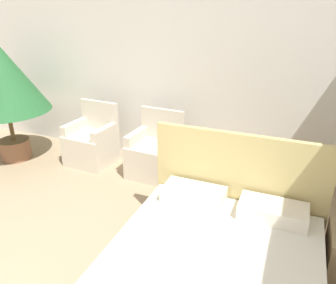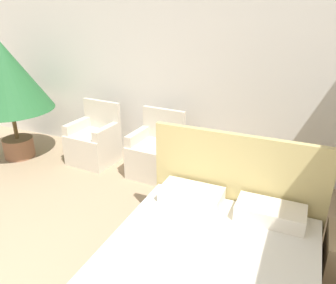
{
  "view_description": "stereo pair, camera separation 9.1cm",
  "coord_description": "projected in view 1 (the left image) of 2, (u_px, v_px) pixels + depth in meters",
  "views": [
    {
      "loc": [
        1.85,
        -0.51,
        2.24
      ],
      "look_at": [
        0.51,
        2.78,
        0.75
      ],
      "focal_mm": 35.0,
      "sensor_mm": 36.0,
      "label": 1
    },
    {
      "loc": [
        1.94,
        -0.47,
        2.24
      ],
      "look_at": [
        0.51,
        2.78,
        0.75
      ],
      "focal_mm": 35.0,
      "sensor_mm": 36.0,
      "label": 2
    }
  ],
  "objects": [
    {
      "name": "wall_back",
      "position": [
        163.0,
        64.0,
        4.67
      ],
      "size": [
        10.0,
        0.06,
        2.9
      ],
      "color": "silver",
      "rests_on": "ground_plane"
    },
    {
      "name": "armchair_near_window_left",
      "position": [
        92.0,
        144.0,
        4.94
      ],
      "size": [
        0.69,
        0.63,
        0.9
      ],
      "rotation": [
        0.0,
        0.0,
        -0.07
      ],
      "color": "beige",
      "rests_on": "ground_plane"
    },
    {
      "name": "armchair_near_window_right",
      "position": [
        155.0,
        155.0,
        4.58
      ],
      "size": [
        0.68,
        0.63,
        0.9
      ],
      "rotation": [
        0.0,
        0.0,
        -0.06
      ],
      "color": "beige",
      "rests_on": "ground_plane"
    },
    {
      "name": "potted_palm",
      "position": [
        2.0,
        80.0,
        4.7
      ],
      "size": [
        1.27,
        1.27,
        1.79
      ],
      "color": "brown",
      "rests_on": "ground_plane"
    }
  ]
}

